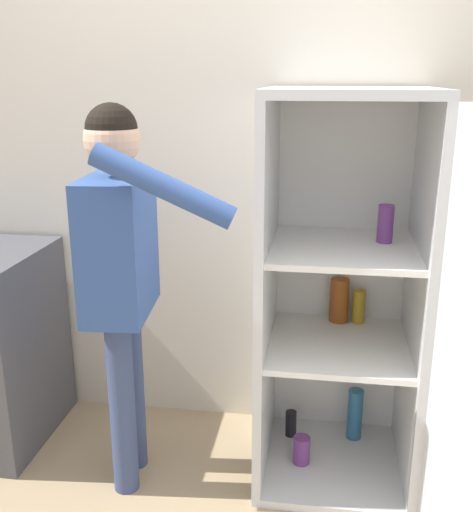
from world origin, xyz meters
name	(u,v)px	position (x,y,z in m)	size (l,w,h in m)	color
wall_back	(258,162)	(0.00, 0.98, 1.27)	(7.00, 0.06, 2.55)	beige
refrigerator	(366,305)	(0.48, 0.52, 0.79)	(0.87, 1.26, 1.61)	silver
person	(121,255)	(-0.46, 0.40, 0.99)	(0.62, 0.53, 1.56)	#384770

